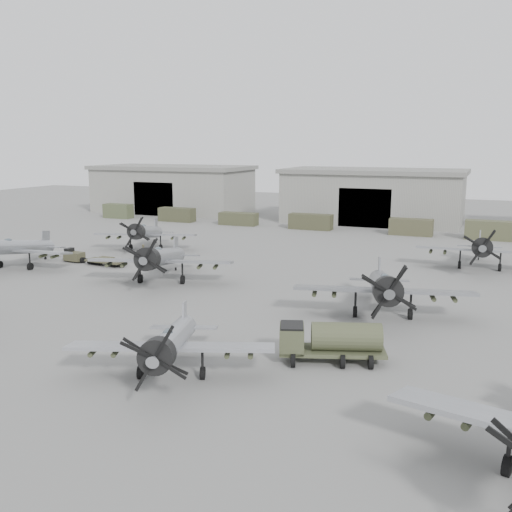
{
  "coord_description": "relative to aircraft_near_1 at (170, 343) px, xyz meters",
  "views": [
    {
      "loc": [
        18.14,
        -32.11,
        12.69
      ],
      "look_at": [
        -1.72,
        15.69,
        2.5
      ],
      "focal_mm": 40.0,
      "sensor_mm": 36.0,
      "label": 1
    }
  ],
  "objects": [
    {
      "name": "ground",
      "position": [
        -2.56,
        6.77,
        -2.09
      ],
      "size": [
        220.0,
        220.0,
        0.0
      ],
      "primitive_type": "plane",
      "color": "slate",
      "rests_on": "ground"
    },
    {
      "name": "hangar_left",
      "position": [
        -40.56,
        68.73,
        2.29
      ],
      "size": [
        29.0,
        14.8,
        8.7
      ],
      "color": "gray",
      "rests_on": "ground"
    },
    {
      "name": "hangar_center",
      "position": [
        -2.56,
        68.73,
        2.29
      ],
      "size": [
        29.0,
        14.8,
        8.7
      ],
      "color": "gray",
      "rests_on": "ground"
    },
    {
      "name": "support_truck_0",
      "position": [
        -44.56,
        56.77,
        -0.86
      ],
      "size": [
        5.01,
        2.2,
        2.45
      ],
      "primitive_type": "cube",
      "color": "#444C31",
      "rests_on": "ground"
    },
    {
      "name": "support_truck_1",
      "position": [
        -32.8,
        56.77,
        -0.95
      ],
      "size": [
        6.07,
        2.2,
        2.27
      ],
      "primitive_type": "cube",
      "color": "#3A3C27",
      "rests_on": "ground"
    },
    {
      "name": "support_truck_2",
      "position": [
        -21.56,
        56.77,
        -1.09
      ],
      "size": [
        6.15,
        2.2,
        1.98
      ],
      "primitive_type": "cube",
      "color": "#3E402A",
      "rests_on": "ground"
    },
    {
      "name": "support_truck_3",
      "position": [
        -9.57,
        56.77,
        -0.93
      ],
      "size": [
        6.52,
        2.2,
        2.31
      ],
      "primitive_type": "cube",
      "color": "#3C3D28",
      "rests_on": "ground"
    },
    {
      "name": "support_truck_4",
      "position": [
        5.24,
        56.77,
        -0.92
      ],
      "size": [
        5.97,
        2.2,
        2.32
      ],
      "primitive_type": "cube",
      "color": "#43422C",
      "rests_on": "ground"
    },
    {
      "name": "support_truck_5",
      "position": [
        15.66,
        56.77,
        -0.8
      ],
      "size": [
        6.56,
        2.2,
        2.58
      ],
      "primitive_type": "cube",
      "color": "#46482F",
      "rests_on": "ground"
    },
    {
      "name": "aircraft_near_1",
      "position": [
        0.0,
        0.0,
        0.0
      ],
      "size": [
        11.34,
        10.24,
        4.58
      ],
      "rotation": [
        0.0,
        0.0,
        0.36
      ],
      "color": "#9FA1A7",
      "rests_on": "ground"
    },
    {
      "name": "aircraft_mid_0",
      "position": [
        -29.56,
        18.13,
        0.16
      ],
      "size": [
        12.42,
        11.18,
        4.94
      ],
      "rotation": [
        0.0,
        0.0,
        0.12
      ],
      "color": "#93969B",
      "rests_on": "ground"
    },
    {
      "name": "aircraft_mid_1",
      "position": [
        -12.19,
        18.59,
        0.34
      ],
      "size": [
        13.33,
        12.0,
        5.32
      ],
      "rotation": [
        0.0,
        0.0,
        0.29
      ],
      "color": "gray",
      "rests_on": "ground"
    },
    {
      "name": "aircraft_mid_2",
      "position": [
        8.69,
        15.66,
        0.33
      ],
      "size": [
        13.36,
        12.03,
        5.31
      ],
      "rotation": [
        0.0,
        0.0,
        0.24
      ],
      "color": "gray",
      "rests_on": "ground"
    },
    {
      "name": "aircraft_far_0",
      "position": [
        -22.88,
        32.27,
        0.15
      ],
      "size": [
        12.24,
        11.02,
        4.91
      ],
      "rotation": [
        0.0,
        0.0,
        0.32
      ],
      "color": "gray",
      "rests_on": "ground"
    },
    {
      "name": "aircraft_far_1",
      "position": [
        14.86,
        36.13,
        0.24
      ],
      "size": [
        12.77,
        11.49,
        5.11
      ],
      "rotation": [
        0.0,
        0.0,
        0.04
      ],
      "color": "gray",
      "rests_on": "ground"
    },
    {
      "name": "fuel_tanker",
      "position": [
        7.38,
        5.91,
        -0.71
      ],
      "size": [
        6.55,
        4.22,
        2.4
      ],
      "rotation": [
        0.0,
        0.0,
        0.33
      ],
      "color": "#41452D",
      "rests_on": "ground"
    },
    {
      "name": "tug_trailer",
      "position": [
        -24.58,
        23.35,
        -1.51
      ],
      "size": [
        7.67,
        1.94,
        1.53
      ],
      "rotation": [
        0.0,
        0.0,
        -0.07
      ],
      "color": "#3F3D29",
      "rests_on": "ground"
    },
    {
      "name": "ground_crew",
      "position": [
        -20.32,
        28.07,
        -1.28
      ],
      "size": [
        0.53,
        0.67,
        1.61
      ],
      "primitive_type": "imported",
      "rotation": [
        0.0,
        0.0,
        1.85
      ],
      "color": "#46432E",
      "rests_on": "ground"
    }
  ]
}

